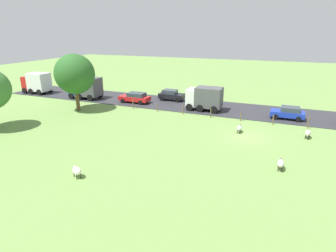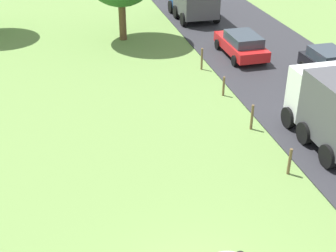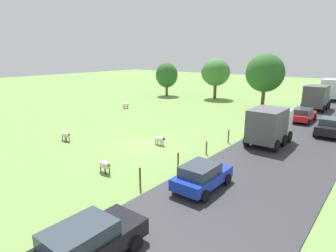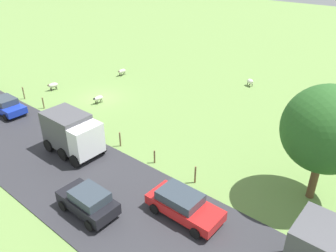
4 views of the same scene
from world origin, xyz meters
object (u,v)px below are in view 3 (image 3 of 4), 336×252
at_px(sheep_1, 126,105).
at_px(tree_0, 216,72).
at_px(car_2, 202,176).
at_px(car_6, 329,127).
at_px(sheep_0, 105,165).
at_px(truck_0, 317,97).
at_px(car_1, 86,242).
at_px(car_0, 303,114).
at_px(sheep_2, 66,135).
at_px(tree_2, 265,73).
at_px(sheep_3, 160,139).
at_px(truck_1, 331,89).
at_px(tree_1, 167,75).
at_px(truck_2, 269,125).

xyz_separation_m(sheep_1, tree_0, (5.28, 15.54, 3.83)).
relative_size(sheep_1, tree_0, 0.16).
xyz_separation_m(car_2, car_6, (3.56, 16.62, 0.04)).
relative_size(sheep_0, sheep_1, 1.16).
height_order(sheep_1, truck_0, truck_0).
bearing_deg(car_1, car_2, 88.78).
distance_m(truck_0, car_0, 8.55).
height_order(sheep_1, car_0, car_0).
height_order(sheep_0, truck_0, truck_0).
bearing_deg(sheep_2, tree_2, 72.85).
relative_size(sheep_0, sheep_3, 1.04).
xyz_separation_m(tree_0, truck_1, (15.66, 9.87, -2.50)).
xyz_separation_m(tree_0, truck_0, (15.62, -0.28, -2.54)).
distance_m(sheep_3, car_2, 8.48).
xyz_separation_m(truck_1, car_1, (0.08, -47.34, -0.99)).
height_order(sheep_0, tree_1, tree_1).
bearing_deg(truck_2, truck_0, 91.03).
height_order(truck_1, truck_2, truck_1).
bearing_deg(truck_1, car_6, -80.64).
bearing_deg(car_6, tree_2, 135.92).
relative_size(sheep_0, tree_2, 0.17).
height_order(sheep_3, truck_1, truck_1).
height_order(tree_0, car_0, tree_0).
bearing_deg(tree_1, truck_0, 5.14).
relative_size(truck_0, car_0, 1.07).
distance_m(sheep_2, tree_2, 27.25).
bearing_deg(car_1, tree_0, 112.79).
bearing_deg(truck_0, truck_2, -88.97).
bearing_deg(car_2, tree_1, 131.65).
relative_size(tree_0, tree_1, 1.13).
bearing_deg(tree_2, truck_1, 65.65).
bearing_deg(car_2, tree_0, 118.08).
bearing_deg(tree_0, truck_1, 32.24).
distance_m(sheep_3, tree_0, 26.89).
height_order(car_1, car_6, car_6).
bearing_deg(sheep_1, tree_0, 71.25).
bearing_deg(sheep_2, truck_1, 70.30).
distance_m(sheep_0, tree_1, 34.58).
bearing_deg(truck_1, tree_1, -152.93).
relative_size(truck_1, car_0, 0.99).
distance_m(tree_2, truck_0, 7.56).
height_order(tree_1, car_1, tree_1).
xyz_separation_m(sheep_2, car_1, (14.11, -8.15, 0.33)).
relative_size(car_0, car_2, 1.17).
distance_m(truck_2, car_6, 7.16).
xyz_separation_m(sheep_3, truck_2, (7.11, 5.72, 1.21)).
bearing_deg(car_6, tree_1, 158.94).
bearing_deg(sheep_0, sheep_2, 163.82).
distance_m(tree_1, tree_2, 18.08).
xyz_separation_m(truck_0, car_2, (0.28, -29.53, -0.98)).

